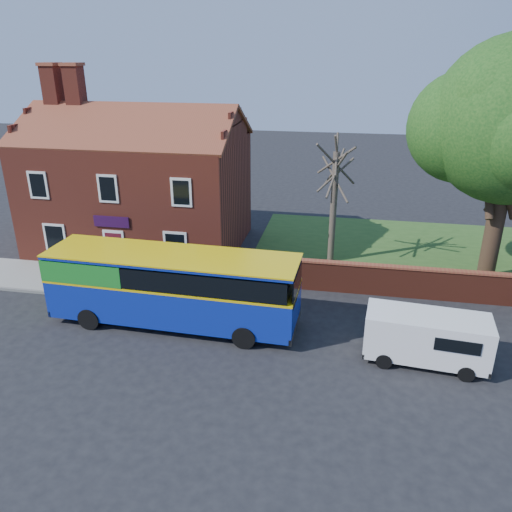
# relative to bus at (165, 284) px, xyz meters

# --- Properties ---
(ground) EXTENTS (120.00, 120.00, 0.00)m
(ground) POSITION_rel_bus_xyz_m (2.20, -2.47, -1.87)
(ground) COLOR black
(ground) RESTS_ON ground
(pavement) EXTENTS (18.00, 3.50, 0.12)m
(pavement) POSITION_rel_bus_xyz_m (-4.80, 3.28, -1.81)
(pavement) COLOR gray
(pavement) RESTS_ON ground
(kerb) EXTENTS (18.00, 0.15, 0.14)m
(kerb) POSITION_rel_bus_xyz_m (-4.80, 1.53, -1.80)
(kerb) COLOR slate
(kerb) RESTS_ON ground
(grass_strip) EXTENTS (26.00, 12.00, 0.04)m
(grass_strip) POSITION_rel_bus_xyz_m (15.20, 10.53, -1.85)
(grass_strip) COLOR #426B28
(grass_strip) RESTS_ON ground
(shop_building) EXTENTS (12.30, 8.13, 10.50)m
(shop_building) POSITION_rel_bus_xyz_m (-4.82, 9.03, 1.54)
(shop_building) COLOR maroon
(shop_building) RESTS_ON ground
(boundary_wall) EXTENTS (22.00, 0.38, 1.60)m
(boundary_wall) POSITION_rel_bus_xyz_m (15.20, 4.53, -1.06)
(boundary_wall) COLOR maroon
(boundary_wall) RESTS_ON ground
(bus) EXTENTS (10.95, 3.12, 3.31)m
(bus) POSITION_rel_bus_xyz_m (0.00, 0.00, 0.00)
(bus) COLOR #0E269C
(bus) RESTS_ON ground
(van_near) EXTENTS (4.75, 2.26, 2.02)m
(van_near) POSITION_rel_bus_xyz_m (10.87, -1.07, -0.75)
(van_near) COLOR white
(van_near) RESTS_ON ground
(bare_tree) EXTENTS (2.58, 3.07, 6.88)m
(bare_tree) POSITION_rel_bus_xyz_m (6.80, 8.33, 1.66)
(bare_tree) COLOR #4C4238
(bare_tree) RESTS_ON ground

